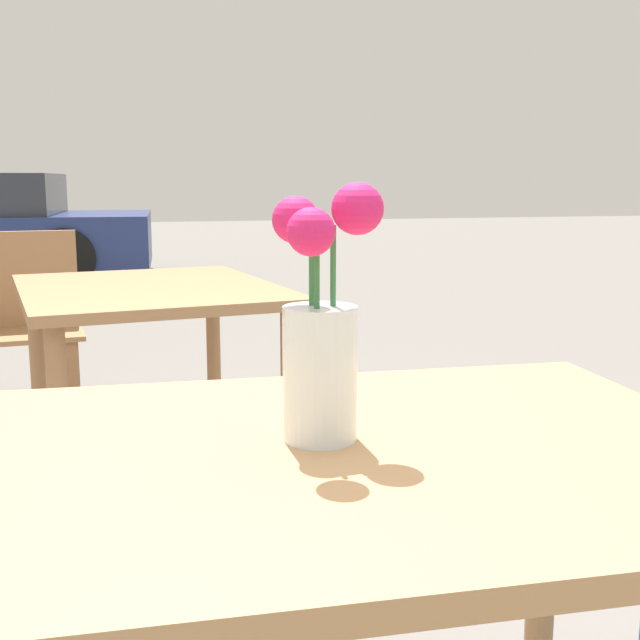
{
  "coord_description": "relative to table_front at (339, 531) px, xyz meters",
  "views": [
    {
      "loc": [
        -0.26,
        -0.89,
        1.06
      ],
      "look_at": [
        -0.02,
        0.03,
        0.89
      ],
      "focal_mm": 45.0,
      "sensor_mm": 36.0,
      "label": 1
    }
  ],
  "objects": [
    {
      "name": "flower_vase",
      "position": [
        -0.01,
        0.03,
        0.23
      ],
      "size": [
        0.13,
        0.13,
        0.31
      ],
      "color": "silver",
      "rests_on": "table_front"
    },
    {
      "name": "table_back",
      "position": [
        -0.15,
        1.53,
        -0.0
      ],
      "size": [
        0.84,
        0.99,
        0.75
      ],
      "color": "#9E7047",
      "rests_on": "ground_plane"
    },
    {
      "name": "table_front",
      "position": [
        0.0,
        0.0,
        0.0
      ],
      "size": [
        1.03,
        0.76,
        0.74
      ],
      "color": "tan",
      "rests_on": "ground_plane"
    }
  ]
}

